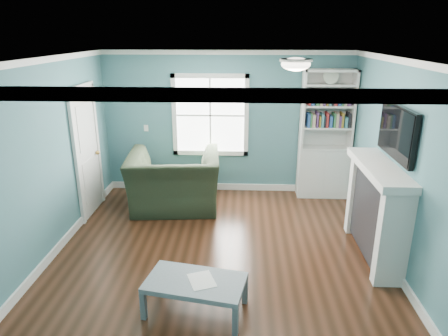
{
  "coord_description": "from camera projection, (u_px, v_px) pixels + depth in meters",
  "views": [
    {
      "loc": [
        0.3,
        -4.69,
        2.89
      ],
      "look_at": [
        0.05,
        0.4,
        1.15
      ],
      "focal_mm": 32.0,
      "sensor_mm": 36.0,
      "label": 1
    }
  ],
  "objects": [
    {
      "name": "floor",
      "position": [
        219.0,
        258.0,
        5.38
      ],
      "size": [
        5.0,
        5.0,
        0.0
      ],
      "primitive_type": "plane",
      "color": "black",
      "rests_on": "ground"
    },
    {
      "name": "room_walls",
      "position": [
        218.0,
        145.0,
        4.87
      ],
      "size": [
        5.0,
        5.0,
        5.0
      ],
      "color": "#3F7779",
      "rests_on": "ground"
    },
    {
      "name": "trim",
      "position": [
        218.0,
        172.0,
        4.98
      ],
      "size": [
        4.5,
        5.0,
        2.6
      ],
      "color": "white",
      "rests_on": "ground"
    },
    {
      "name": "window",
      "position": [
        210.0,
        115.0,
        7.28
      ],
      "size": [
        1.4,
        0.06,
        1.5
      ],
      "color": "white",
      "rests_on": "room_walls"
    },
    {
      "name": "bookshelf",
      "position": [
        324.0,
        147.0,
        7.18
      ],
      "size": [
        0.9,
        0.35,
        2.31
      ],
      "color": "silver",
      "rests_on": "ground"
    },
    {
      "name": "fireplace",
      "position": [
        376.0,
        212.0,
        5.27
      ],
      "size": [
        0.44,
        1.58,
        1.3
      ],
      "color": "black",
      "rests_on": "ground"
    },
    {
      "name": "tv",
      "position": [
        397.0,
        132.0,
        4.91
      ],
      "size": [
        0.06,
        1.1,
        0.65
      ],
      "primitive_type": "cube",
      "color": "black",
      "rests_on": "fireplace"
    },
    {
      "name": "door",
      "position": [
        87.0,
        151.0,
        6.46
      ],
      "size": [
        0.12,
        0.98,
        2.17
      ],
      "color": "silver",
      "rests_on": "ground"
    },
    {
      "name": "ceiling_fixture",
      "position": [
        296.0,
        63.0,
        4.61
      ],
      "size": [
        0.38,
        0.38,
        0.15
      ],
      "color": "white",
      "rests_on": "room_walls"
    },
    {
      "name": "light_switch",
      "position": [
        146.0,
        128.0,
        7.41
      ],
      "size": [
        0.08,
        0.01,
        0.12
      ],
      "primitive_type": "cube",
      "color": "white",
      "rests_on": "room_walls"
    },
    {
      "name": "recliner",
      "position": [
        174.0,
        172.0,
        6.72
      ],
      "size": [
        1.58,
        1.11,
        1.31
      ],
      "primitive_type": "imported",
      "rotation": [
        0.0,
        0.0,
        -3.05
      ],
      "color": "black",
      "rests_on": "ground"
    },
    {
      "name": "coffee_table",
      "position": [
        195.0,
        284.0,
        4.27
      ],
      "size": [
        1.14,
        0.76,
        0.38
      ],
      "rotation": [
        0.0,
        0.0,
        -0.19
      ],
      "color": "#525C63",
      "rests_on": "ground"
    },
    {
      "name": "paper_sheet",
      "position": [
        202.0,
        280.0,
        4.25
      ],
      "size": [
        0.35,
        0.39,
        0.0
      ],
      "primitive_type": "cube",
      "rotation": [
        0.0,
        0.0,
        0.37
      ],
      "color": "white",
      "rests_on": "coffee_table"
    }
  ]
}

